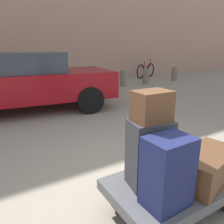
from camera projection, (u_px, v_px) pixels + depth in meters
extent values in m
plane|color=gray|center=(174.00, 209.00, 2.14)|extent=(60.00, 60.00, 0.00)
cube|color=#4C4C51|center=(177.00, 184.00, 2.05)|extent=(1.30, 0.76, 0.10)
cylinder|color=black|center=(186.00, 173.00, 2.53)|extent=(0.24, 0.06, 0.24)
cylinder|color=black|center=(122.00, 199.00, 2.10)|extent=(0.24, 0.06, 0.24)
cube|color=#2D2D33|center=(149.00, 153.00, 1.89)|extent=(0.40, 0.32, 0.60)
cube|color=#51331E|center=(207.00, 167.00, 1.98)|extent=(0.73, 0.49, 0.28)
cube|color=#191E47|center=(167.00, 172.00, 1.64)|extent=(0.36, 0.27, 0.56)
cube|color=#51331E|center=(152.00, 106.00, 1.77)|extent=(0.31, 0.22, 0.25)
cube|color=maroon|center=(23.00, 85.00, 5.29)|extent=(4.48, 2.29, 0.64)
cube|color=#2D333D|center=(9.00, 63.00, 5.03)|extent=(2.58, 1.85, 0.46)
cylinder|color=black|center=(73.00, 88.00, 6.67)|extent=(0.66, 0.29, 0.64)
cylinder|color=black|center=(90.00, 100.00, 5.19)|extent=(0.66, 0.29, 0.64)
torus|color=black|center=(141.00, 72.00, 10.95)|extent=(0.69, 0.32, 0.72)
torus|color=black|center=(151.00, 70.00, 11.74)|extent=(0.69, 0.32, 0.72)
cylinder|color=maroon|center=(146.00, 67.00, 11.29)|extent=(0.95, 0.41, 0.04)
cylinder|color=maroon|center=(144.00, 64.00, 11.09)|extent=(0.05, 0.05, 0.30)
cylinder|color=maroon|center=(150.00, 62.00, 11.57)|extent=(0.05, 0.05, 0.40)
cylinder|color=#72665B|center=(93.00, 81.00, 8.16)|extent=(0.26, 0.26, 0.64)
cylinder|color=#72665B|center=(123.00, 78.00, 8.83)|extent=(0.26, 0.26, 0.64)
cylinder|color=#72665B|center=(146.00, 76.00, 9.40)|extent=(0.26, 0.26, 0.64)
cylinder|color=#72665B|center=(174.00, 74.00, 10.24)|extent=(0.26, 0.26, 0.64)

